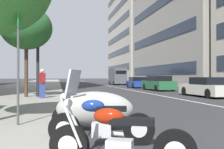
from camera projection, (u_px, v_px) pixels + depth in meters
name	position (u px, v px, depth m)	size (l,w,h in m)	color
sidewalk_right_plaza	(27.00, 87.00, 32.34)	(160.00, 8.02, 0.15)	gray
lane_centre_stripe	(108.00, 86.00, 39.37)	(110.00, 0.16, 0.01)	silver
motorcycle_nearest_camera	(117.00, 139.00, 3.98)	(1.05, 2.05, 1.47)	black
motorcycle_by_sign_pole	(100.00, 124.00, 5.38)	(0.71, 2.10, 1.09)	black
motorcycle_second_in_row	(94.00, 109.00, 6.83)	(1.24, 2.11, 0.98)	#9E9E99
car_approaching_light	(207.00, 88.00, 18.27)	(4.59, 2.04, 1.32)	beige
car_following_behind	(158.00, 84.00, 26.66)	(4.73, 2.00, 1.44)	#236038
car_far_down_avenue	(137.00, 83.00, 33.18)	(4.67, 2.06, 1.32)	navy
delivery_van_ahead	(117.00, 76.00, 46.23)	(6.12, 2.22, 2.76)	#4C5156
parking_sign_by_curb	(18.00, 57.00, 6.76)	(0.32, 0.06, 2.88)	#47494C
street_lamp_with_banners	(43.00, 19.00, 16.42)	(1.26, 2.09, 7.74)	#232326
street_tree_near_plaza_corner	(26.00, 28.00, 16.23)	(3.08, 3.08, 5.46)	#473323
pedestrian_on_plaza	(42.00, 83.00, 15.31)	(0.47, 0.40, 1.65)	#33478C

